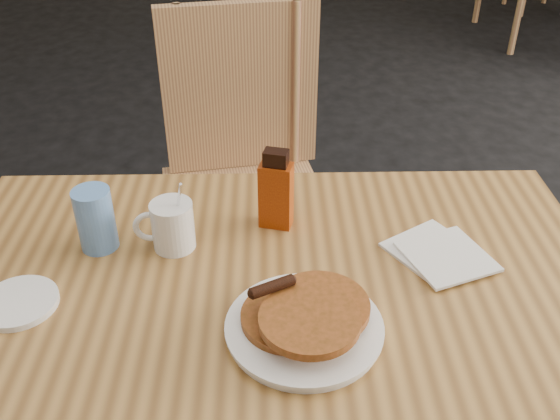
# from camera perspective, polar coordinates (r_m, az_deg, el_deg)

# --- Properties ---
(main_table) EXTENTS (1.34, 0.95, 0.75)m
(main_table) POSITION_cam_1_polar(r_m,az_deg,el_deg) (1.15, -0.66, -9.03)
(main_table) COLOR #AC7A3D
(main_table) RESTS_ON floor
(chair_main_far) EXTENTS (0.51, 0.51, 1.02)m
(chair_main_far) POSITION_cam_1_polar(r_m,az_deg,el_deg) (1.84, -3.37, 5.24)
(chair_main_far) COLOR tan
(chair_main_far) RESTS_ON floor
(pancake_plate) EXTENTS (0.26, 0.26, 0.08)m
(pancake_plate) POSITION_cam_1_polar(r_m,az_deg,el_deg) (1.03, 2.28, -10.16)
(pancake_plate) COLOR white
(pancake_plate) RESTS_ON main_table
(coffee_mug) EXTENTS (0.12, 0.08, 0.15)m
(coffee_mug) POSITION_cam_1_polar(r_m,az_deg,el_deg) (1.21, -9.91, -1.34)
(coffee_mug) COLOR white
(coffee_mug) RESTS_ON main_table
(syrup_bottle) EXTENTS (0.07, 0.06, 0.17)m
(syrup_bottle) POSITION_cam_1_polar(r_m,az_deg,el_deg) (1.24, -0.36, 1.70)
(syrup_bottle) COLOR maroon
(syrup_bottle) RESTS_ON main_table
(napkin_stack) EXTENTS (0.21, 0.22, 0.01)m
(napkin_stack) POSITION_cam_1_polar(r_m,az_deg,el_deg) (1.23, 14.40, -3.88)
(napkin_stack) COLOR white
(napkin_stack) RESTS_ON main_table
(blue_tumbler) EXTENTS (0.09, 0.09, 0.13)m
(blue_tumbler) POSITION_cam_1_polar(r_m,az_deg,el_deg) (1.24, -16.52, -0.82)
(blue_tumbler) COLOR #5D91DA
(blue_tumbler) RESTS_ON main_table
(side_saucer) EXTENTS (0.16, 0.16, 0.01)m
(side_saucer) POSITION_cam_1_polar(r_m,az_deg,el_deg) (1.18, -22.78, -7.82)
(side_saucer) COLOR white
(side_saucer) RESTS_ON main_table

